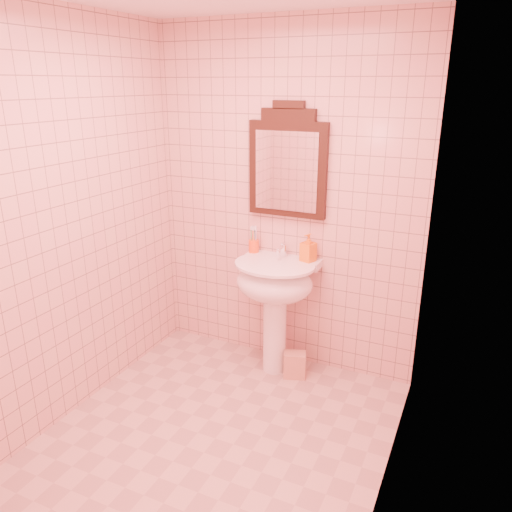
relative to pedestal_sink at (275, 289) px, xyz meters
The scene contains 8 objects.
floor 1.09m from the pedestal_sink, 91.42° to the right, with size 2.20×2.20×0.00m, color #C6A18F.
back_wall 0.63m from the pedestal_sink, 95.40° to the left, with size 2.00×0.02×2.50m, color beige.
pedestal_sink is the anchor object (origin of this frame).
faucet 0.29m from the pedestal_sink, 90.00° to the left, with size 0.04×0.16×0.11m.
mirror 0.89m from the pedestal_sink, 90.00° to the left, with size 0.57×0.06×0.79m.
toothbrush_cup 0.38m from the pedestal_sink, 146.79° to the left, with size 0.08×0.08×0.18m.
soap_dispenser 0.39m from the pedestal_sink, 36.16° to the left, with size 0.09×0.09×0.20m, color orange.
towel 0.59m from the pedestal_sink, ahead, with size 0.16×0.11×0.20m, color tan.
Camera 1 is at (1.29, -2.18, 2.07)m, focal length 35.00 mm.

